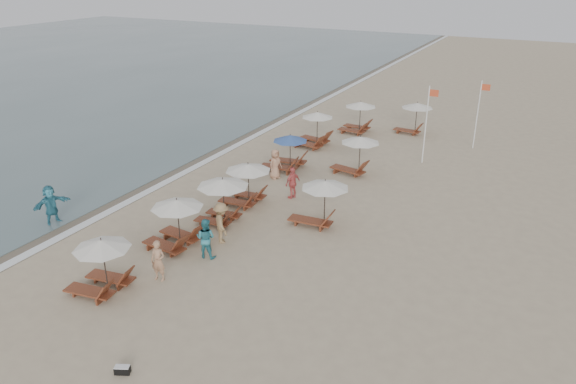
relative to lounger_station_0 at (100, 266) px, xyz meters
The scene contains 22 objects.
ground 7.04m from the lounger_station_0, 25.26° to the left, with size 160.00×160.00×0.00m, color tan.
wet_sand_band 14.42m from the lounger_station_0, 115.60° to the left, with size 3.20×140.00×0.01m, color #6B5E4C.
foam_line 13.91m from the lounger_station_0, 110.75° to the left, with size 0.50×140.00×0.02m, color white.
lounger_station_0 is the anchor object (origin of this frame).
lounger_station_1 4.04m from the lounger_station_0, 86.78° to the left, with size 2.65×2.23×2.26m.
lounger_station_2 6.94m from the lounger_station_0, 84.12° to the left, with size 2.52×2.43×2.24m.
lounger_station_3 9.32m from the lounger_station_0, 86.55° to the left, with size 2.57×2.30×2.18m.
lounger_station_4 14.72m from the lounger_station_0, 89.77° to the left, with size 2.68×2.32×2.13m.
lounger_station_5 19.45m from the lounger_station_0, 90.95° to the left, with size 2.69×2.41×2.35m.
lounger_station_6 23.78m from the lounger_station_0, 87.21° to the left, with size 2.58×2.22×2.27m.
inland_station_0 9.97m from the lounger_station_0, 60.66° to the left, with size 2.78×2.24×2.22m.
inland_station_1 16.29m from the lounger_station_0, 75.91° to the left, with size 2.84×2.24×2.22m.
inland_station_2 25.73m from the lounger_station_0, 79.20° to the left, with size 2.66×2.24×2.22m.
beachgoer_near 2.10m from the lounger_station_0, 49.43° to the left, with size 0.61×0.40×1.67m, color #AB7D5C.
beachgoer_mid_a 4.36m from the lounger_station_0, 63.39° to the left, with size 0.85×0.66×1.74m, color teal.
beachgoer_mid_b 5.59m from the lounger_station_0, 71.07° to the left, with size 1.20×0.69×1.86m, color #95754C.
beachgoer_far_a 11.29m from the lounger_station_0, 77.74° to the left, with size 1.00×0.42×1.71m, color #D35754.
beachgoer_far_b 13.11m from the lounger_station_0, 88.91° to the left, with size 0.84×0.55×1.72m, color tan.
waterline_walker 7.10m from the lounger_station_0, 153.00° to the left, with size 1.77×0.56×1.90m, color teal.
duffel_bag 4.94m from the lounger_station_0, 39.15° to the right, with size 0.51×0.40×0.26m.
flag_pole_near 20.81m from the lounger_station_0, 70.03° to the left, with size 0.60×0.08×4.75m.
flag_pole_far 25.65m from the lounger_station_0, 68.53° to the left, with size 0.60×0.08×4.48m.
Camera 1 is at (7.78, -15.23, 11.41)m, focal length 33.89 mm.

